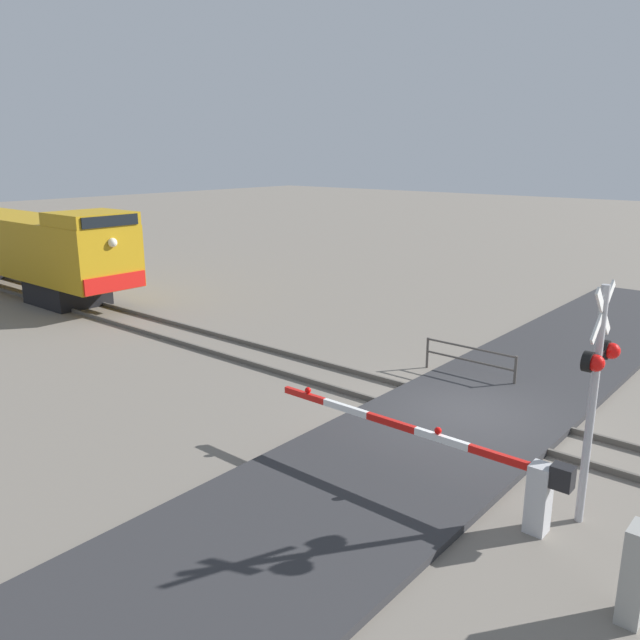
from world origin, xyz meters
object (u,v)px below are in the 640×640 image
(utility_cabinet, at_px, (636,574))
(crossing_gate, at_px, (493,471))
(guard_railing, at_px, (470,357))
(crossing_signal, at_px, (596,378))
(locomotive, at_px, (15,245))

(utility_cabinet, bearing_deg, crossing_gate, 65.49)
(crossing_gate, xyz_separation_m, guard_railing, (6.30, 3.68, -0.24))
(utility_cabinet, relative_size, guard_railing, 0.51)
(crossing_signal, height_order, crossing_gate, crossing_signal)
(locomotive, relative_size, crossing_gate, 2.66)
(crossing_gate, relative_size, utility_cabinet, 4.41)
(locomotive, height_order, utility_cabinet, locomotive)
(locomotive, bearing_deg, guard_railing, -83.25)
(crossing_signal, bearing_deg, locomotive, 83.97)
(crossing_gate, xyz_separation_m, utility_cabinet, (-1.23, -2.70, -0.14))
(guard_railing, bearing_deg, crossing_signal, -137.57)
(crossing_signal, relative_size, crossing_gate, 0.67)
(crossing_gate, height_order, guard_railing, crossing_gate)
(locomotive, relative_size, utility_cabinet, 11.71)
(crossing_signal, xyz_separation_m, guard_railing, (5.48, 5.01, -2.08))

